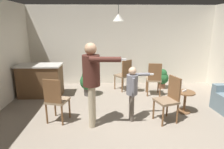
# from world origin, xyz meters

# --- Properties ---
(ground) EXTENTS (7.68, 7.68, 0.00)m
(ground) POSITION_xyz_m (0.00, 0.00, 0.00)
(ground) COLOR gray
(wall_back) EXTENTS (6.40, 0.10, 2.70)m
(wall_back) POSITION_xyz_m (0.00, 3.20, 1.35)
(wall_back) COLOR silver
(wall_back) RESTS_ON ground
(kitchen_counter) EXTENTS (1.26, 0.66, 0.95)m
(kitchen_counter) POSITION_xyz_m (-2.45, 1.96, 0.48)
(kitchen_counter) COLOR brown
(kitchen_counter) RESTS_ON ground
(side_table_by_couch) EXTENTS (0.44, 0.44, 0.52)m
(side_table_by_couch) POSITION_xyz_m (1.37, 0.74, 0.33)
(side_table_by_couch) COLOR brown
(side_table_by_couch) RESTS_ON ground
(person_adult) EXTENTS (0.84, 0.53, 1.74)m
(person_adult) POSITION_xyz_m (-0.80, 0.19, 1.08)
(person_adult) COLOR tan
(person_adult) RESTS_ON ground
(person_child) EXTENTS (0.62, 0.37, 1.21)m
(person_child) POSITION_xyz_m (0.05, 0.39, 0.75)
(person_child) COLOR #60564C
(person_child) RESTS_ON ground
(dining_chair_by_counter) EXTENTS (0.59, 0.59, 1.00)m
(dining_chair_by_counter) POSITION_xyz_m (0.06, 2.40, 0.55)
(dining_chair_by_counter) COLOR brown
(dining_chair_by_counter) RESTS_ON ground
(dining_chair_near_wall) EXTENTS (0.46, 0.46, 1.00)m
(dining_chair_near_wall) POSITION_xyz_m (0.89, 1.90, 0.55)
(dining_chair_near_wall) COLOR brown
(dining_chair_near_wall) RESTS_ON ground
(dining_chair_centre_back) EXTENTS (0.53, 0.53, 1.00)m
(dining_chair_centre_back) POSITION_xyz_m (0.84, 0.33, 0.55)
(dining_chair_centre_back) COLOR brown
(dining_chair_centre_back) RESTS_ON ground
(dining_chair_spare) EXTENTS (0.51, 0.51, 1.00)m
(dining_chair_spare) POSITION_xyz_m (-1.59, 0.34, 0.55)
(dining_chair_spare) COLOR brown
(dining_chair_spare) RESTS_ON ground
(potted_plant_corner) EXTENTS (0.52, 0.52, 0.80)m
(potted_plant_corner) POSITION_xyz_m (-1.04, 1.99, 0.44)
(potted_plant_corner) COLOR #4C4742
(potted_plant_corner) RESTS_ON ground
(potted_plant_by_wall) EXTENTS (0.42, 0.42, 0.65)m
(potted_plant_by_wall) POSITION_xyz_m (1.34, 2.59, 0.36)
(potted_plant_by_wall) COLOR brown
(potted_plant_by_wall) RESTS_ON ground
(spare_remote_on_table) EXTENTS (0.13, 0.10, 0.04)m
(spare_remote_on_table) POSITION_xyz_m (1.35, 0.78, 0.54)
(spare_remote_on_table) COLOR white
(spare_remote_on_table) RESTS_ON side_table_by_couch
(ceiling_light_pendant) EXTENTS (0.32, 0.32, 0.55)m
(ceiling_light_pendant) POSITION_xyz_m (-0.18, 1.78, 2.25)
(ceiling_light_pendant) COLOR silver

